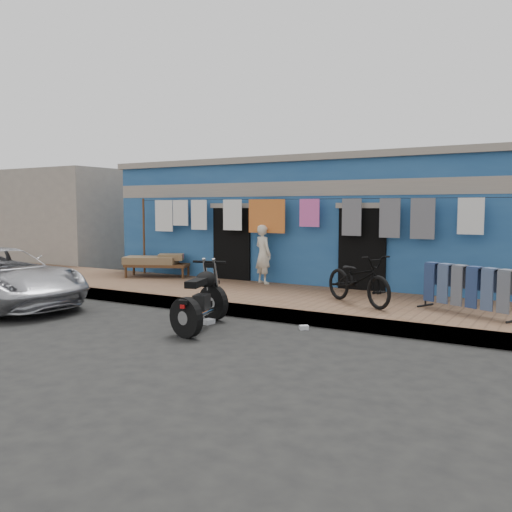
{
  "coord_description": "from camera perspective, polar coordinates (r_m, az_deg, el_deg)",
  "views": [
    {
      "loc": [
        5.45,
        -7.15,
        2.12
      ],
      "look_at": [
        0.0,
        2.0,
        1.15
      ],
      "focal_mm": 38.0,
      "sensor_mm": 36.0,
      "label": 1
    }
  ],
  "objects": [
    {
      "name": "neighbor_left",
      "position": [
        21.7,
        -18.55,
        3.82
      ],
      "size": [
        6.0,
        5.0,
        3.4
      ],
      "primitive_type": "cube",
      "color": "#9E9384",
      "rests_on": "ground"
    },
    {
      "name": "charpoy",
      "position": [
        14.74,
        -10.33,
        -1.03
      ],
      "size": [
        2.35,
        2.13,
        0.59
      ],
      "primitive_type": null,
      "rotation": [
        0.0,
        0.0,
        0.42
      ],
      "color": "brown",
      "rests_on": "sidewalk"
    },
    {
      "name": "curb",
      "position": [
        10.46,
        -1.27,
        -5.8
      ],
      "size": [
        28.0,
        0.1,
        0.25
      ],
      "primitive_type": "cube",
      "color": "gray",
      "rests_on": "ground"
    },
    {
      "name": "litter_c",
      "position": [
        9.93,
        -5.07,
        -6.88
      ],
      "size": [
        0.19,
        0.23,
        0.08
      ],
      "primitive_type": "cube",
      "rotation": [
        0.0,
        0.0,
        1.46
      ],
      "color": "silver",
      "rests_on": "ground"
    },
    {
      "name": "litter_b",
      "position": [
        9.47,
        5.07,
        -7.52
      ],
      "size": [
        0.19,
        0.18,
        0.08
      ],
      "primitive_type": "cube",
      "rotation": [
        0.0,
        0.0,
        0.69
      ],
      "color": "silver",
      "rests_on": "ground"
    },
    {
      "name": "jeans_rack",
      "position": [
        10.19,
        21.34,
        -3.24
      ],
      "size": [
        2.08,
        1.69,
        0.87
      ],
      "primitive_type": null,
      "rotation": [
        0.0,
        0.0,
        -0.41
      ],
      "color": "black",
      "rests_on": "sidewalk"
    },
    {
      "name": "building",
      "position": [
        15.16,
        9.72,
        3.48
      ],
      "size": [
        12.2,
        5.2,
        3.36
      ],
      "color": "navy",
      "rests_on": "ground"
    },
    {
      "name": "motorcycle",
      "position": [
        9.49,
        -5.86,
        -4.22
      ],
      "size": [
        1.61,
        2.11,
        1.14
      ],
      "primitive_type": null,
      "rotation": [
        0.0,
        0.0,
        0.3
      ],
      "color": "black",
      "rests_on": "ground"
    },
    {
      "name": "seated_person",
      "position": [
        13.16,
        0.76,
        0.18
      ],
      "size": [
        0.61,
        0.53,
        1.44
      ],
      "primitive_type": "imported",
      "rotation": [
        0.0,
        0.0,
        2.71
      ],
      "color": "beige",
      "rests_on": "sidewalk"
    },
    {
      "name": "litter_a",
      "position": [
        10.83,
        -7.32,
        -5.94
      ],
      "size": [
        0.2,
        0.18,
        0.07
      ],
      "primitive_type": "cube",
      "rotation": [
        0.0,
        0.0,
        0.53
      ],
      "color": "silver",
      "rests_on": "ground"
    },
    {
      "name": "ground",
      "position": [
        9.23,
        -6.43,
        -8.1
      ],
      "size": [
        80.0,
        80.0,
        0.0
      ],
      "primitive_type": "plane",
      "color": "black",
      "rests_on": "ground"
    },
    {
      "name": "bicycle",
      "position": [
        10.56,
        10.74,
        -1.83
      ],
      "size": [
        1.9,
        1.52,
        1.19
      ],
      "primitive_type": "imported",
      "rotation": [
        0.0,
        0.0,
        1.02
      ],
      "color": "black",
      "rests_on": "sidewalk"
    },
    {
      "name": "sidewalk",
      "position": [
        11.69,
        2.52,
        -4.63
      ],
      "size": [
        28.0,
        3.0,
        0.25
      ],
      "primitive_type": "cube",
      "color": "brown",
      "rests_on": "ground"
    },
    {
      "name": "clothesline",
      "position": [
        12.87,
        3.16,
        3.88
      ],
      "size": [
        10.06,
        0.06,
        2.1
      ],
      "color": "brown",
      "rests_on": "sidewalk"
    }
  ]
}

